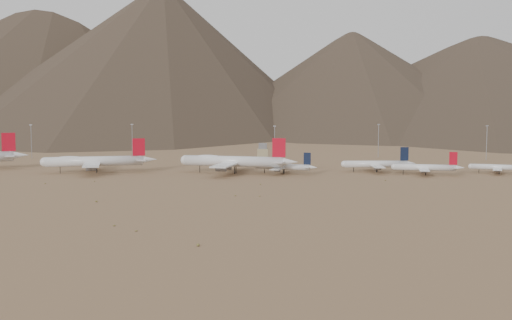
# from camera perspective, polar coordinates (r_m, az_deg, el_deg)

# --- Properties ---
(ground) EXTENTS (3000.00, 3000.00, 0.00)m
(ground) POSITION_cam_1_polar(r_m,az_deg,el_deg) (360.52, -4.95, -1.70)
(ground) COLOR #99734F
(ground) RESTS_ON ground
(mountain_ridge) EXTENTS (4400.00, 1000.00, 300.00)m
(mountain_ridge) POSITION_cam_1_polar(r_m,az_deg,el_deg) (1259.73, 0.72, 10.21)
(mountain_ridge) COLOR #4C3B2D
(mountain_ridge) RESTS_ON ground
(widebody_centre) EXTENTS (67.95, 53.62, 20.62)m
(widebody_centre) POSITION_cam_1_polar(r_m,az_deg,el_deg) (401.80, -14.12, -0.09)
(widebody_centre) COLOR silver
(widebody_centre) RESTS_ON ground
(widebody_east) EXTENTS (72.37, 56.66, 21.72)m
(widebody_east) POSITION_cam_1_polar(r_m,az_deg,el_deg) (385.35, -1.99, -0.10)
(widebody_east) COLOR silver
(widebody_east) RESTS_ON ground
(narrowbody_a) EXTENTS (38.54, 28.67, 13.16)m
(narrowbody_a) POSITION_cam_1_polar(r_m,az_deg,el_deg) (384.59, 2.53, -0.60)
(narrowbody_a) COLOR silver
(narrowbody_a) RESTS_ON ground
(narrowbody_b) EXTENTS (46.49, 33.54, 15.35)m
(narrowbody_b) POSITION_cam_1_polar(r_m,az_deg,el_deg) (400.23, 10.74, -0.35)
(narrowbody_b) COLOR silver
(narrowbody_b) RESTS_ON ground
(narrowbody_c) EXTENTS (42.01, 30.55, 13.92)m
(narrowbody_c) POSITION_cam_1_polar(r_m,az_deg,el_deg) (390.60, 14.91, -0.65)
(narrowbody_c) COLOR silver
(narrowbody_c) RESTS_ON ground
(narrowbody_d) EXTENTS (36.27, 26.91, 12.33)m
(narrowbody_d) POSITION_cam_1_polar(r_m,az_deg,el_deg) (410.33, 20.86, -0.61)
(narrowbody_d) COLOR silver
(narrowbody_d) RESTS_ON ground
(control_tower) EXTENTS (8.00, 8.00, 12.00)m
(control_tower) POSITION_cam_1_polar(r_m,az_deg,el_deg) (476.33, 0.61, 0.69)
(control_tower) COLOR tan
(control_tower) RESTS_ON ground
(mast_far_west) EXTENTS (2.00, 0.60, 25.70)m
(mast_far_west) POSITION_cam_1_polar(r_m,az_deg,el_deg) (513.82, -19.35, 1.72)
(mast_far_west) COLOR gray
(mast_far_west) RESTS_ON ground
(mast_west) EXTENTS (2.00, 0.60, 25.70)m
(mast_west) POSITION_cam_1_polar(r_m,az_deg,el_deg) (502.56, -10.95, 1.85)
(mast_west) COLOR gray
(mast_west) RESTS_ON ground
(mast_centre) EXTENTS (2.00, 0.60, 25.70)m
(mast_centre) POSITION_cam_1_polar(r_m,az_deg,el_deg) (462.39, 1.66, 1.65)
(mast_centre) COLOR gray
(mast_centre) RESTS_ON ground
(mast_east) EXTENTS (2.00, 0.60, 25.70)m
(mast_east) POSITION_cam_1_polar(r_m,az_deg,el_deg) (502.79, 10.83, 1.86)
(mast_east) COLOR gray
(mast_east) RESTS_ON ground
(mast_far_east) EXTENTS (2.00, 0.60, 25.70)m
(mast_far_east) POSITION_cam_1_polar(r_m,az_deg,el_deg) (498.77, 19.82, 1.61)
(mast_far_east) COLOR gray
(mast_far_east) RESTS_ON ground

